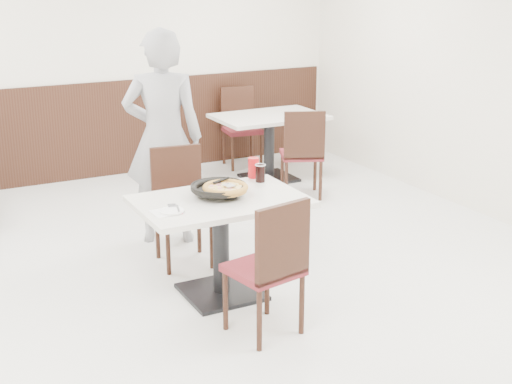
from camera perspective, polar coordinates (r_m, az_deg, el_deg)
name	(u,v)px	position (r m, az deg, el deg)	size (l,w,h in m)	color
floor	(228,291)	(5.44, -2.27, -7.88)	(7.00, 7.00, 0.00)	silver
wall_back	(91,55)	(8.27, -13.04, 10.61)	(6.00, 0.04, 2.80)	silver
wainscot_back	(97,130)	(8.39, -12.61, 4.84)	(5.90, 0.03, 1.10)	black
main_table	(221,247)	(5.24, -2.82, -4.44)	(1.20, 0.80, 0.75)	beige
chair_near	(264,266)	(4.67, 0.60, -5.93)	(0.42, 0.42, 0.95)	black
chair_far	(183,208)	(5.78, -5.85, -1.32)	(0.42, 0.42, 0.95)	black
trivet	(229,195)	(5.13, -2.14, -0.25)	(0.12, 0.12, 0.04)	black
pizza_pan	(219,191)	(5.16, -3.00, 0.10)	(0.37, 0.37, 0.01)	black
pizza	(225,190)	(5.12, -2.46, 0.18)	(0.31, 0.31, 0.02)	#B98536
pizza_server	(229,185)	(5.11, -2.18, 0.55)	(0.07, 0.09, 0.00)	silver
napkin	(165,212)	(4.86, -7.26, -1.62)	(0.18, 0.18, 0.00)	silver
side_plate	(172,211)	(4.86, -6.73, -1.52)	(0.17, 0.17, 0.01)	white
fork	(178,208)	(4.88, -6.26, -1.31)	(0.01, 0.15, 0.00)	silver
cola_glass	(260,174)	(5.49, 0.34, 1.48)	(0.07, 0.07, 0.13)	black
red_cup	(254,168)	(5.60, -0.19, 1.95)	(0.09, 0.09, 0.16)	#B61014
diner_person	(163,138)	(6.19, -7.44, 4.32)	(0.68, 0.45, 1.87)	#9D9DA1
bg_table_right	(269,147)	(8.13, 1.04, 3.59)	(1.20, 0.80, 0.75)	beige
bg_chair_right_near	(301,152)	(7.52, 3.66, 3.18)	(0.42, 0.42, 0.95)	black
bg_chair_right_far	(242,128)	(8.65, -1.11, 5.12)	(0.42, 0.42, 0.95)	black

